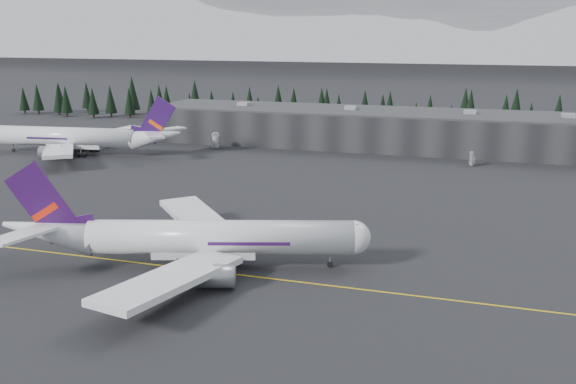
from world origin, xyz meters
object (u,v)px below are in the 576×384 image
(jet_parked, at_px, (83,138))
(gse_vehicle_a, at_px, (216,146))
(terminal, at_px, (379,129))
(jet_main, at_px, (189,238))
(gse_vehicle_b, at_px, (472,164))

(jet_parked, bearing_deg, gse_vehicle_a, -156.13)
(terminal, height_order, jet_main, jet_main)
(jet_main, distance_m, gse_vehicle_a, 113.06)
(jet_parked, height_order, gse_vehicle_a, jet_parked)
(jet_parked, distance_m, gse_vehicle_b, 123.05)
(terminal, xyz_separation_m, jet_parked, (-89.28, -43.18, -0.81))
(gse_vehicle_a, bearing_deg, gse_vehicle_b, -9.23)
(terminal, xyz_separation_m, gse_vehicle_a, (-52.20, -20.79, -5.50))
(jet_main, relative_size, gse_vehicle_b, 13.43)
(gse_vehicle_a, bearing_deg, terminal, 15.32)
(gse_vehicle_a, xyz_separation_m, gse_vehicle_b, (84.53, -4.18, -0.02))
(gse_vehicle_a, relative_size, gse_vehicle_b, 1.26)
(jet_parked, height_order, gse_vehicle_b, jet_parked)
(terminal, relative_size, jet_main, 2.61)
(jet_parked, xyz_separation_m, gse_vehicle_a, (37.08, 22.39, -4.69))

